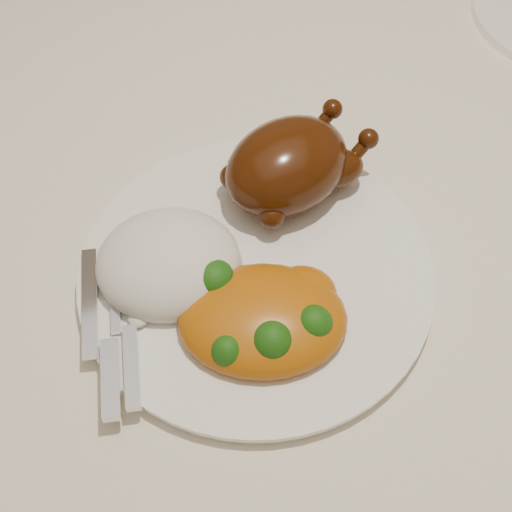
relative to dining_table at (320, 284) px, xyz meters
name	(u,v)px	position (x,y,z in m)	size (l,w,h in m)	color
floor	(293,483)	(0.00, 0.00, -0.67)	(4.00, 4.00, 0.00)	brown
dining_table	(320,284)	(0.00, 0.00, 0.00)	(1.60, 0.90, 0.76)	brown
tablecloth	(325,243)	(0.00, 0.00, 0.07)	(1.73, 1.03, 0.18)	silver
dinner_plate	(256,273)	(-0.08, -0.03, 0.11)	(0.31, 0.31, 0.01)	white
roast_chicken	(290,164)	(-0.02, 0.04, 0.15)	(0.16, 0.13, 0.08)	#401906
rice_mound	(169,264)	(-0.16, -0.01, 0.13)	(0.15, 0.14, 0.07)	white
mac_and_cheese	(268,317)	(-0.10, -0.09, 0.13)	(0.17, 0.15, 0.05)	#C2680C
cutlery	(113,348)	(-0.22, -0.07, 0.12)	(0.05, 0.17, 0.01)	silver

